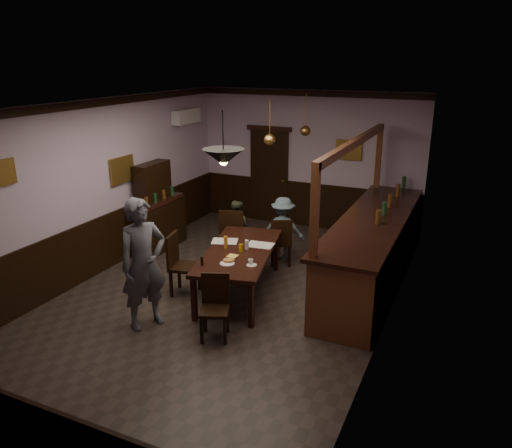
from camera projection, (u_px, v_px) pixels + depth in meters
The scene contains 31 objects.
room at pixel (221, 208), 7.45m from camera, with size 5.01×8.01×3.01m.
dining_table at pixel (239, 254), 7.91m from camera, with size 1.45×2.36×0.75m.
chair_far_left at pixel (233, 233), 9.21m from camera, with size 0.55×0.55×1.02m.
chair_far_right at pixel (281, 240), 9.06m from camera, with size 0.51×0.51×0.90m.
chair_near at pixel (215, 303), 6.74m from camera, with size 0.50×0.50×0.89m.
chair_side at pixel (180, 261), 7.95m from camera, with size 0.51×0.51×1.01m.
person_standing at pixel (143, 264), 6.88m from camera, with size 0.69×0.45×1.88m, color #4D4D58.
person_seated_left at pixel (236, 228), 9.47m from camera, with size 0.54×0.42×1.11m, color #3D472B.
person_seated_right at pixel (283, 229), 9.28m from camera, with size 0.79×0.45×1.22m, color slate.
newspaper_left at pixel (225, 241), 8.25m from camera, with size 0.42×0.30×0.01m, color silver.
newspaper_right at pixel (260, 245), 8.08m from camera, with size 0.42×0.30×0.01m, color silver.
napkin at pixel (232, 256), 7.65m from camera, with size 0.15×0.15×0.00m, color #EDCC57.
saucer at pixel (252, 265), 7.30m from camera, with size 0.15×0.15×0.01m, color white.
coffee_cup at pixel (251, 262), 7.31m from camera, with size 0.08×0.08×0.07m, color white.
pastry_plate at pixel (227, 263), 7.35m from camera, with size 0.22×0.22×0.01m, color white.
pastry_ring_a at pixel (227, 260), 7.40m from camera, with size 0.13×0.13×0.04m, color #C68C47.
pastry_ring_b at pixel (230, 260), 7.40m from camera, with size 0.13×0.13×0.04m, color #C68C47.
soda_can at pixel (241, 248), 7.81m from camera, with size 0.07×0.07×0.12m, color yellow.
beer_glass at pixel (226, 242), 7.93m from camera, with size 0.06×0.06×0.20m, color #BF721E.
water_glass at pixel (247, 245), 7.89m from camera, with size 0.06×0.06×0.15m, color silver.
pepper_mill at pixel (202, 261), 7.29m from camera, with size 0.04×0.04×0.14m, color black.
sideboard at pixel (157, 215), 9.79m from camera, with size 0.47×1.31×1.73m.
bar_counter at pixel (372, 249), 8.31m from camera, with size 1.00×4.32×2.42m.
door_back at pixel (269, 177), 11.35m from camera, with size 0.90×0.06×2.10m, color black.
ac_unit at pixel (186, 116), 10.59m from camera, with size 0.20×0.85×0.30m.
picture_left_small at pixel (6, 172), 6.84m from camera, with size 0.04×0.28×0.36m.
picture_left_large at pixel (122, 170), 9.05m from camera, with size 0.04×0.62×0.48m.
picture_back at pixel (349, 150), 10.41m from camera, with size 0.55×0.04×0.42m.
pendant_iron at pixel (223, 157), 6.62m from camera, with size 0.56×0.56×0.72m.
pendant_brass_mid at pixel (270, 140), 8.55m from camera, with size 0.20×0.20×0.81m.
pendant_brass_far at pixel (305, 131), 9.57m from camera, with size 0.20×0.20×0.81m.
Camera 1 is at (3.45, -6.27, 3.66)m, focal length 35.00 mm.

